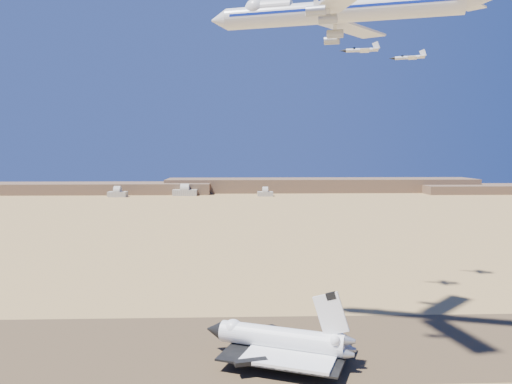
{
  "coord_description": "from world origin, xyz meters",
  "views": [
    {
      "loc": [
        6.62,
        -139.02,
        55.92
      ],
      "look_at": [
        11.88,
        8.0,
        43.76
      ],
      "focal_mm": 35.0,
      "sensor_mm": 36.0,
      "label": 1
    }
  ],
  "objects_px": {
    "crew_a": "(306,365)",
    "chase_jet_d": "(409,57)",
    "crew_b": "(311,366)",
    "chase_jet_c": "(361,50)",
    "crew_c": "(323,372)",
    "carrier_747": "(331,12)",
    "shuttle": "(280,341)"
  },
  "relations": [
    {
      "from": "crew_a",
      "to": "chase_jet_d",
      "type": "bearing_deg",
      "value": -21.6
    },
    {
      "from": "crew_b",
      "to": "chase_jet_c",
      "type": "relative_size",
      "value": 0.13
    },
    {
      "from": "crew_a",
      "to": "crew_c",
      "type": "xyz_separation_m",
      "value": [
        3.75,
        -4.54,
        0.09
      ]
    },
    {
      "from": "crew_b",
      "to": "chase_jet_c",
      "type": "xyz_separation_m",
      "value": [
        26.74,
        61.46,
        91.76
      ]
    },
    {
      "from": "crew_c",
      "to": "chase_jet_d",
      "type": "xyz_separation_m",
      "value": [
        48.12,
        83.76,
        92.62
      ]
    },
    {
      "from": "carrier_747",
      "to": "chase_jet_d",
      "type": "relative_size",
      "value": 5.4
    },
    {
      "from": "chase_jet_c",
      "to": "crew_a",
      "type": "bearing_deg",
      "value": -101.72
    },
    {
      "from": "crew_a",
      "to": "shuttle",
      "type": "bearing_deg",
      "value": 63.82
    },
    {
      "from": "crew_c",
      "to": "chase_jet_c",
      "type": "relative_size",
      "value": 0.13
    },
    {
      "from": "crew_a",
      "to": "crew_c",
      "type": "bearing_deg",
      "value": -128.86
    },
    {
      "from": "crew_b",
      "to": "crew_c",
      "type": "xyz_separation_m",
      "value": [
        2.66,
        -3.96,
        0.01
      ]
    },
    {
      "from": "crew_a",
      "to": "chase_jet_d",
      "type": "distance_m",
      "value": 132.52
    },
    {
      "from": "chase_jet_c",
      "to": "chase_jet_d",
      "type": "height_order",
      "value": "chase_jet_d"
    },
    {
      "from": "carrier_747",
      "to": "crew_b",
      "type": "bearing_deg",
      "value": -95.57
    },
    {
      "from": "crew_b",
      "to": "chase_jet_d",
      "type": "xyz_separation_m",
      "value": [
        50.79,
        79.8,
        92.64
      ]
    },
    {
      "from": "crew_a",
      "to": "chase_jet_d",
      "type": "relative_size",
      "value": 0.12
    },
    {
      "from": "shuttle",
      "to": "carrier_747",
      "type": "xyz_separation_m",
      "value": [
        14.69,
        11.68,
        88.66
      ]
    },
    {
      "from": "crew_c",
      "to": "chase_jet_c",
      "type": "height_order",
      "value": "chase_jet_c"
    },
    {
      "from": "crew_a",
      "to": "crew_c",
      "type": "distance_m",
      "value": 5.89
    },
    {
      "from": "chase_jet_c",
      "to": "shuttle",
      "type": "bearing_deg",
      "value": -108.6
    },
    {
      "from": "carrier_747",
      "to": "crew_b",
      "type": "distance_m",
      "value": 94.98
    },
    {
      "from": "chase_jet_c",
      "to": "chase_jet_d",
      "type": "relative_size",
      "value": 1.02
    },
    {
      "from": "crew_c",
      "to": "chase_jet_d",
      "type": "height_order",
      "value": "chase_jet_d"
    },
    {
      "from": "shuttle",
      "to": "carrier_747",
      "type": "relative_size",
      "value": 0.55
    },
    {
      "from": "carrier_747",
      "to": "crew_c",
      "type": "height_order",
      "value": "carrier_747"
    },
    {
      "from": "shuttle",
      "to": "chase_jet_c",
      "type": "height_order",
      "value": "chase_jet_c"
    },
    {
      "from": "chase_jet_c",
      "to": "chase_jet_d",
      "type": "bearing_deg",
      "value": 50.17
    },
    {
      "from": "crew_c",
      "to": "chase_jet_c",
      "type": "distance_m",
      "value": 115.23
    },
    {
      "from": "shuttle",
      "to": "crew_b",
      "type": "relative_size",
      "value": 22.32
    },
    {
      "from": "crew_b",
      "to": "crew_c",
      "type": "bearing_deg",
      "value": 177.32
    },
    {
      "from": "carrier_747",
      "to": "chase_jet_d",
      "type": "distance_m",
      "value": 76.26
    },
    {
      "from": "carrier_747",
      "to": "crew_a",
      "type": "height_order",
      "value": "carrier_747"
    }
  ]
}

